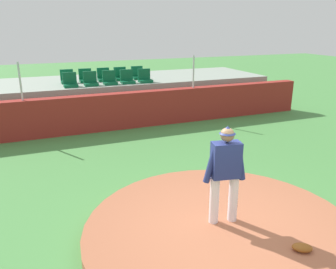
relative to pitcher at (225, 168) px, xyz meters
The scene contains 19 objects.
ground_plane 1.21m from the pitcher, 124.95° to the right, with size 60.00×60.00×0.00m, color #478742.
pitchers_mound 1.11m from the pitcher, 124.95° to the right, with size 4.66×4.66×0.21m, color #A75F41.
pitcher is the anchor object (origin of this frame).
baseball 1.13m from the pitcher, 40.07° to the left, with size 0.07×0.07×0.07m, color white.
fielding_glove 1.64m from the pitcher, 59.77° to the right, with size 0.30×0.20×0.11m, color brown.
brick_barrier 6.77m from the pitcher, 90.79° to the left, with size 14.67×0.40×1.24m, color maroon.
fence_post_left 7.44m from the pitcher, 114.57° to the left, with size 0.06×0.06×1.16m, color silver.
fence_post_right 7.30m from the pitcher, 67.96° to the left, with size 0.06×0.06×1.16m, color silver.
bleacher_platform 9.34m from the pitcher, 90.57° to the left, with size 13.52×3.59×1.34m, color gray.
stadium_chair_0 8.22m from the pitcher, 100.40° to the left, with size 0.48×0.44×0.50m.
stadium_chair_1 8.12m from the pitcher, 95.40° to the left, with size 0.48×0.44×0.50m.
stadium_chair_2 8.07m from the pitcher, 90.46° to the left, with size 0.48×0.44×0.50m.
stadium_chair_3 8.10m from the pitcher, 85.69° to the left, with size 0.48×0.44×0.50m.
stadium_chair_4 8.14m from the pitcher, 80.82° to the left, with size 0.48×0.44×0.50m.
stadium_chair_5 9.10m from the pitcher, 99.38° to the left, with size 0.48×0.44×0.50m.
stadium_chair_6 9.01m from the pitcher, 95.09° to the left, with size 0.48×0.44×0.50m.
stadium_chair_7 8.96m from the pitcher, 90.60° to the left, with size 0.48×0.44×0.50m.
stadium_chair_8 8.97m from the pitcher, 86.31° to the left, with size 0.48×0.44×0.50m.
stadium_chair_9 9.08m from the pitcher, 81.74° to the left, with size 0.48×0.44×0.50m.
Camera 1 is at (-2.72, -4.26, 3.44)m, focal length 36.29 mm.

